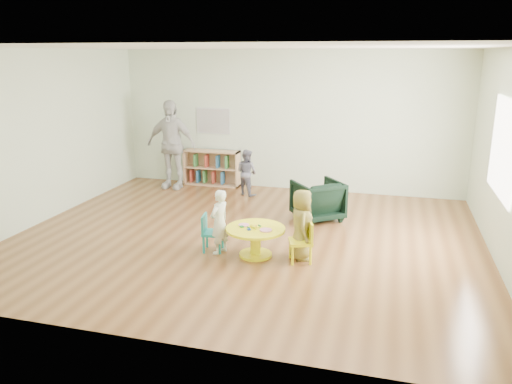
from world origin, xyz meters
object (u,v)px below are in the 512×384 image
Objects in this scene: kid_chair_left at (210,232)px; toddler at (247,172)px; activity_table at (255,236)px; kid_chair_right at (304,240)px; bookshelf at (212,168)px; armchair at (318,200)px; child_right at (302,225)px; adult_caretaker at (171,145)px; child_left at (219,222)px.

kid_chair_left is 2.96m from toddler.
kid_chair_right reaches higher than activity_table.
bookshelf reaches higher than armchair.
child_right is at bearing 6.89° from activity_table.
child_right is (0.04, -1.73, 0.15)m from armchair.
adult_caretaker reaches higher than kid_chair_right.
kid_chair_left is 2.19m from armchair.
kid_chair_right is at bearing -40.70° from adult_caretaker.
child_right is 0.54× the size of adult_caretaker.
bookshelf is 0.66× the size of adult_caretaker.
kid_chair_right is at bearing 111.12° from child_left.
toddler is (-0.99, 2.95, 0.17)m from activity_table.
toddler is 1.73m from adult_caretaker.
adult_caretaker reaches higher than kid_chair_left.
child_right is at bearing -40.25° from adult_caretaker.
kid_chair_right is 0.76× the size of armchair.
kid_chair_right is at bearing -53.57° from bookshelf.
child_left is at bearing 65.04° from kid_chair_left.
bookshelf is 1.32× the size of toddler.
child_left reaches higher than toddler.
activity_table is at bearing 82.62° from child_right.
child_right is (1.30, 0.06, 0.20)m from kid_chair_left.
activity_table is 0.84× the size of child_right.
toddler is (-0.48, 2.98, -0.00)m from child_left.
activity_table is at bearing 34.44° from armchair.
child_right is at bearing 144.06° from toddler.
toddler is (-0.32, 2.94, 0.17)m from kid_chair_left.
kid_chair_right is (0.67, -0.02, 0.02)m from activity_table.
child_right is 4.47m from adult_caretaker.
child_left reaches higher than kid_chair_left.
kid_chair_left is 0.94× the size of kid_chair_right.
adult_caretaker is at bearing 20.14° from toddler.
kid_chair_left is at bearing -70.10° from bookshelf.
adult_caretaker is (-1.98, 3.07, 0.63)m from kid_chair_left.
toddler reaches higher than armchair.
activity_table is at bearing 79.83° from kid_chair_left.
kid_chair_left is 0.58× the size of toddler.
kid_chair_right is 0.58× the size of child_right.
adult_caretaker reaches higher than toddler.
armchair is (1.26, 1.79, 0.05)m from kid_chair_left.
kid_chair_right is at bearing -1.47° from activity_table.
child_right reaches higher than kid_chair_left.
child_left reaches higher than kid_chair_right.
armchair reaches higher than kid_chair_left.
armchair is at bearing -19.24° from adult_caretaker.
kid_chair_right reaches higher than kid_chair_left.
kid_chair_left is at bearing -54.84° from adult_caretaker.
bookshelf is 3.06m from armchair.
activity_table is 0.67m from kid_chair_right.
child_left is at bearing -68.12° from bookshelf.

